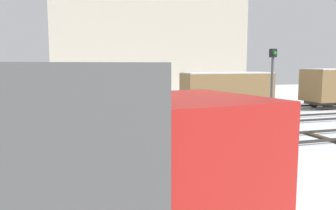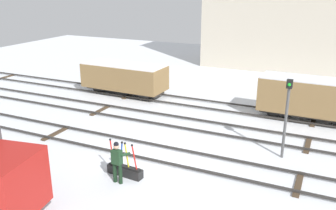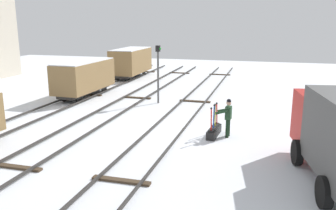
# 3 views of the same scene
# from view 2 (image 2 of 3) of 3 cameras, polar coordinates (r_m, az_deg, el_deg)

# --- Properties ---
(ground_plane) EXTENTS (60.00, 60.00, 0.00)m
(ground_plane) POSITION_cam_2_polar(r_m,az_deg,el_deg) (16.35, -1.29, -7.92)
(ground_plane) COLOR silver
(track_main_line) EXTENTS (44.00, 1.94, 0.18)m
(track_main_line) POSITION_cam_2_polar(r_m,az_deg,el_deg) (16.30, -1.30, -7.56)
(track_main_line) COLOR #2D2B28
(track_main_line) RESTS_ON ground_plane
(track_siding_near) EXTENTS (44.00, 1.94, 0.18)m
(track_siding_near) POSITION_cam_2_polar(r_m,az_deg,el_deg) (19.58, 3.75, -3.00)
(track_siding_near) COLOR #2D2B28
(track_siding_near) RESTS_ON ground_plane
(track_siding_far) EXTENTS (44.00, 1.94, 0.18)m
(track_siding_far) POSITION_cam_2_polar(r_m,az_deg,el_deg) (22.70, 6.98, -0.04)
(track_siding_far) COLOR #2D2B28
(track_siding_far) RESTS_ON ground_plane
(switch_lever_frame) EXTENTS (1.54, 0.47, 1.45)m
(switch_lever_frame) POSITION_cam_2_polar(r_m,az_deg,el_deg) (14.79, -6.75, -9.98)
(switch_lever_frame) COLOR black
(switch_lever_frame) RESTS_ON ground_plane
(rail_worker) EXTENTS (0.57, 0.68, 1.70)m
(rail_worker) POSITION_cam_2_polar(r_m,az_deg,el_deg) (14.02, -7.91, -8.49)
(rail_worker) COLOR black
(rail_worker) RESTS_ON ground_plane
(signal_post) EXTENTS (0.24, 0.32, 3.52)m
(signal_post) POSITION_cam_2_polar(r_m,az_deg,el_deg) (16.15, 18.06, -0.83)
(signal_post) COLOR #4C4C4C
(signal_post) RESTS_ON ground_plane
(apartment_building) EXTENTS (17.93, 6.63, 11.69)m
(apartment_building) POSITION_cam_2_polar(r_m,az_deg,el_deg) (34.63, 21.58, 14.90)
(apartment_building) COLOR beige
(apartment_building) RESTS_ON ground_plane
(freight_car_mid_siding) EXTENTS (5.79, 2.36, 2.13)m
(freight_car_mid_siding) POSITION_cam_2_polar(r_m,az_deg,el_deg) (24.94, -6.85, 4.38)
(freight_car_mid_siding) COLOR #2D2B28
(freight_car_mid_siding) RESTS_ON ground_plane
(freight_car_near_switch) EXTENTS (5.27, 2.02, 2.39)m
(freight_car_near_switch) POSITION_cam_2_polar(r_m,az_deg,el_deg) (21.39, 21.09, 1.22)
(freight_car_near_switch) COLOR #2D2B28
(freight_car_near_switch) RESTS_ON ground_plane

